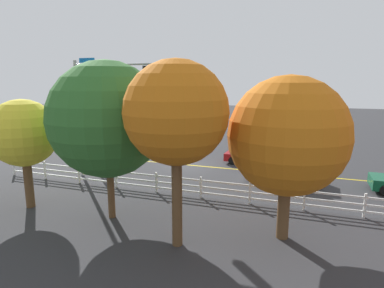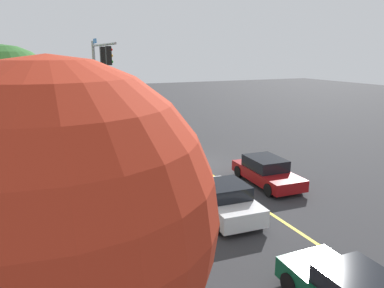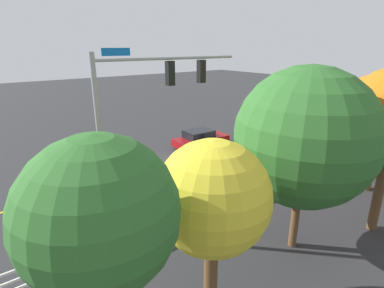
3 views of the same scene
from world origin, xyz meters
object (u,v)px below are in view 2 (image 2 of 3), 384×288
Objects in this scene: car_2 at (223,199)px; tree_2 at (61,218)px; tree_4 at (8,104)px; car_1 at (266,171)px; pedestrian at (107,141)px; tree_5 at (17,138)px; tree_1 at (8,99)px.

car_2 is 10.95m from tree_2.
car_1 is at bearing -127.44° from tree_4.
tree_2 is at bearing 50.04° from pedestrian.
tree_5 is (7.38, 0.73, -0.44)m from tree_2.
pedestrian is (11.33, 2.56, 0.25)m from car_2.
tree_4 is 12.02m from tree_5.
car_1 is 2.64× the size of pedestrian.
car_1 is 0.84× the size of tree_4.
car_1 is at bearing -111.87° from tree_1.
car_2 reaches higher than car_1.
tree_2 reaches higher than tree_5.
car_1 is 0.70× the size of tree_5.
tree_4 is at bearing 4.40° from tree_2.
tree_1 is 4.58m from tree_4.
tree_1 reaches higher than car_1.
tree_1 is 1.32× the size of tree_4.
tree_4 is at bearing -124.98° from car_1.
car_1 is at bearing -55.32° from car_2.
car_2 is at bearing -144.77° from tree_4.
tree_2 is at bearing -43.80° from car_1.
tree_5 is (-0.38, 7.44, 3.41)m from car_2.
car_1 is 4.54m from car_2.
car_1 is 15.15m from tree_2.
pedestrian is 0.32× the size of tree_4.
pedestrian reaches higher than car_1.
tree_1 reaches higher than tree_2.
car_1 is 0.67× the size of tree_2.
tree_4 reaches higher than car_2.
tree_2 reaches higher than car_1.
car_2 is 14.53m from tree_4.
tree_2 is at bearing -175.60° from tree_4.
tree_1 is at bearing 4.74° from tree_2.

